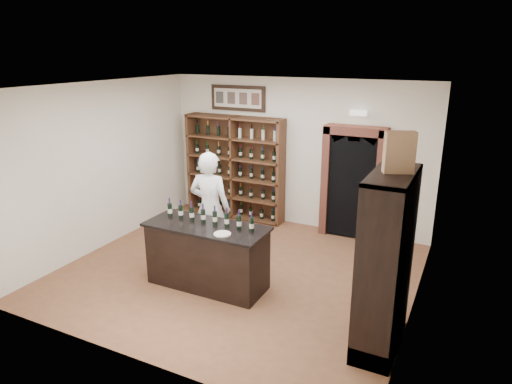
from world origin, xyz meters
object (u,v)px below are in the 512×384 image
tasting_counter (207,256)px  side_cabinet (386,289)px  wine_shelf (236,167)px  wine_crate (399,152)px  shopkeeper (210,209)px  counter_bottle_0 (170,210)px

tasting_counter → side_cabinet: (2.72, -0.30, 0.26)m
wine_shelf → side_cabinet: size_ratio=1.00×
wine_shelf → tasting_counter: size_ratio=1.17×
wine_shelf → wine_crate: (3.82, -3.21, 1.33)m
wine_crate → tasting_counter: bearing=149.9°
wine_crate → shopkeeper: bearing=137.7°
tasting_counter → side_cabinet: 2.75m
shopkeeper → wine_crate: wine_crate is taller
side_cabinet → shopkeeper: bearing=161.6°
tasting_counter → wine_crate: 3.35m
tasting_counter → counter_bottle_0: counter_bottle_0 is taller
shopkeeper → wine_crate: (3.11, -1.01, 1.46)m
tasting_counter → counter_bottle_0: 0.95m
side_cabinet → tasting_counter: bearing=173.7°
counter_bottle_0 → shopkeeper: 0.74m
wine_shelf → counter_bottle_0: bearing=-82.4°
tasting_counter → wine_crate: wine_crate is taller
tasting_counter → counter_bottle_0: (-0.72, 0.08, 0.61)m
wine_crate → side_cabinet: bearing=-111.4°
counter_bottle_0 → wine_crate: bearing=-5.9°
tasting_counter → wine_shelf: bearing=110.6°
side_cabinet → wine_crate: wine_crate is taller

